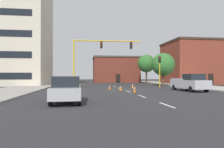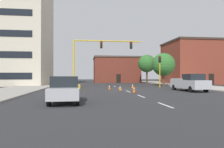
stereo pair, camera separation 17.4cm
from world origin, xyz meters
TOP-DOWN VIEW (x-y plane):
  - ground_plane at (0.00, 0.00)m, footprint 160.00×160.00m
  - sidewalk_left at (-13.17, 8.00)m, footprint 6.00×56.00m
  - sidewalk_right at (13.17, 8.00)m, footprint 6.00×56.00m
  - lane_stripe_seg_0 at (0.00, -14.00)m, footprint 0.16×2.40m
  - lane_stripe_seg_1 at (0.00, -8.50)m, footprint 0.16×2.40m
  - lane_stripe_seg_2 at (0.00, -3.00)m, footprint 0.16×2.40m
  - lane_stripe_seg_3 at (0.00, 2.50)m, footprint 0.16×2.40m
  - lane_stripe_seg_4 at (0.00, 8.00)m, footprint 0.16×2.40m
  - building_tall_left at (-19.81, 16.11)m, footprint 15.73×13.71m
  - building_brick_center at (3.47, 30.34)m, footprint 12.19×9.71m
  - building_row_right at (19.91, 17.40)m, footprint 13.27×10.89m
  - traffic_signal_gantry at (-4.98, 3.35)m, footprint 10.50×1.20m
  - traffic_light_pole_right at (6.66, 4.89)m, footprint 0.32×0.47m
  - tree_right_mid at (8.99, 9.39)m, footprint 4.08×4.08m
  - tree_right_far at (9.39, 20.80)m, footprint 4.11×4.11m
  - pickup_truck_silver at (7.17, -3.34)m, footprint 2.36×5.52m
  - sedan_silver_near_left at (-6.14, -11.96)m, footprint 2.01×4.56m
  - traffic_cone_roadside_a at (0.20, -5.06)m, footprint 0.36×0.36m
  - traffic_cone_roadside_b at (1.70, 2.18)m, footprint 0.36×0.36m
  - traffic_cone_roadside_c at (-1.81, -0.17)m, footprint 0.36×0.36m
  - traffic_cone_roadside_d at (-0.75, -2.06)m, footprint 0.36×0.36m

SIDE VIEW (x-z plane):
  - ground_plane at x=0.00m, z-range 0.00..0.00m
  - lane_stripe_seg_0 at x=0.00m, z-range 0.00..0.01m
  - lane_stripe_seg_1 at x=0.00m, z-range 0.00..0.01m
  - lane_stripe_seg_2 at x=0.00m, z-range 0.00..0.01m
  - lane_stripe_seg_3 at x=0.00m, z-range 0.00..0.01m
  - lane_stripe_seg_4 at x=0.00m, z-range 0.00..0.01m
  - sidewalk_left at x=-13.17m, z-range 0.00..0.14m
  - sidewalk_right at x=13.17m, z-range 0.00..0.14m
  - traffic_cone_roadside_d at x=-0.75m, z-range -0.01..0.65m
  - traffic_cone_roadside_c at x=-1.81m, z-range -0.01..0.66m
  - traffic_cone_roadside_b at x=1.70m, z-range -0.01..0.69m
  - traffic_cone_roadside_a at x=0.20m, z-range -0.01..0.76m
  - sedan_silver_near_left at x=-6.14m, z-range 0.02..1.76m
  - pickup_truck_silver at x=7.17m, z-range -0.02..1.97m
  - traffic_signal_gantry at x=-4.98m, z-range -1.09..5.74m
  - building_brick_center at x=3.47m, z-range 0.01..6.89m
  - traffic_light_pole_right at x=6.66m, z-range 1.13..5.93m
  - tree_right_mid at x=8.99m, z-range 0.87..6.70m
  - tree_right_far at x=9.39m, z-range 1.28..7.99m
  - building_row_right at x=19.91m, z-range 0.01..9.40m
  - building_tall_left at x=-19.81m, z-range 0.01..21.23m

